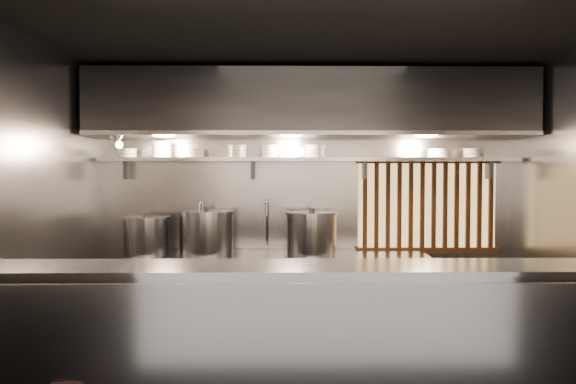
{
  "coord_description": "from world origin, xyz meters",
  "views": [
    {
      "loc": [
        -0.3,
        -4.64,
        1.74
      ],
      "look_at": [
        -0.24,
        0.55,
        1.56
      ],
      "focal_mm": 35.0,
      "sensor_mm": 36.0,
      "label": 1
    }
  ],
  "objects_px": {
    "stock_pot_left": "(146,235)",
    "stock_pot_right": "(312,233)",
    "heat_lamp": "(117,139)",
    "stock_pot_mid": "(207,232)",
    "pendant_bulb": "(300,151)"
  },
  "relations": [
    {
      "from": "stock_pot_left",
      "to": "pendant_bulb",
      "type": "bearing_deg",
      "value": 2.8
    },
    {
      "from": "pendant_bulb",
      "to": "heat_lamp",
      "type": "bearing_deg",
      "value": -169.0
    },
    {
      "from": "stock_pot_left",
      "to": "stock_pot_right",
      "type": "relative_size",
      "value": 0.84
    },
    {
      "from": "pendant_bulb",
      "to": "stock_pot_mid",
      "type": "xyz_separation_m",
      "value": [
        -0.97,
        -0.04,
        -0.84
      ]
    },
    {
      "from": "stock_pot_left",
      "to": "stock_pot_mid",
      "type": "distance_m",
      "value": 0.62
    },
    {
      "from": "stock_pot_right",
      "to": "heat_lamp",
      "type": "bearing_deg",
      "value": -172.09
    },
    {
      "from": "heat_lamp",
      "to": "pendant_bulb",
      "type": "xyz_separation_m",
      "value": [
        1.8,
        0.35,
        -0.11
      ]
    },
    {
      "from": "stock_pot_left",
      "to": "heat_lamp",
      "type": "bearing_deg",
      "value": -128.06
    },
    {
      "from": "stock_pot_mid",
      "to": "stock_pot_right",
      "type": "xyz_separation_m",
      "value": [
        1.09,
        -0.04,
        -0.01
      ]
    },
    {
      "from": "stock_pot_mid",
      "to": "stock_pot_right",
      "type": "distance_m",
      "value": 1.09
    },
    {
      "from": "pendant_bulb",
      "to": "stock_pot_mid",
      "type": "relative_size",
      "value": 0.25
    },
    {
      "from": "stock_pot_right",
      "to": "stock_pot_left",
      "type": "bearing_deg",
      "value": 179.8
    },
    {
      "from": "pendant_bulb",
      "to": "stock_pot_right",
      "type": "height_order",
      "value": "pendant_bulb"
    },
    {
      "from": "heat_lamp",
      "to": "stock_pot_right",
      "type": "bearing_deg",
      "value": 7.91
    },
    {
      "from": "stock_pot_mid",
      "to": "heat_lamp",
      "type": "bearing_deg",
      "value": -159.53
    }
  ]
}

